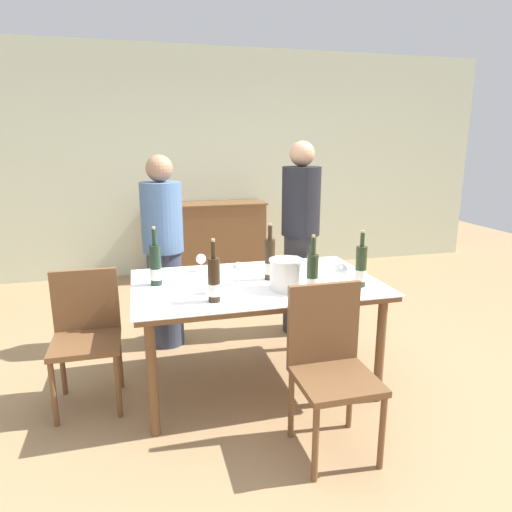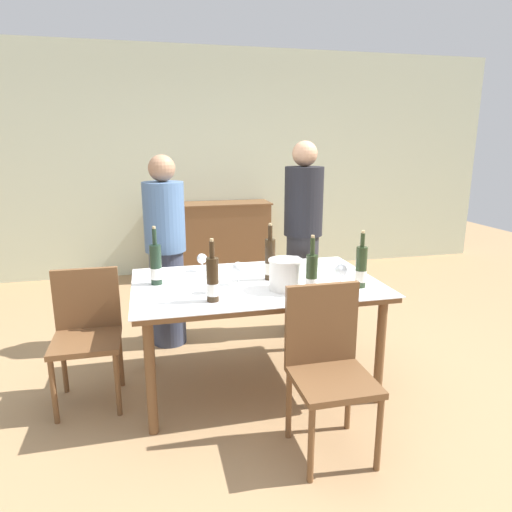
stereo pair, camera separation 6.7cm
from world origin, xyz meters
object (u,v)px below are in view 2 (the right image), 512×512
ice_bucket (285,274)px  wine_glass_2 (238,269)px  dining_table (256,292)px  chair_near_front (327,359)px  person_host (166,253)px  wine_bottle_3 (213,280)px  wine_glass_0 (212,278)px  wine_glass_4 (341,271)px  wine_bottle_1 (312,275)px  wine_glass_1 (296,263)px  wine_bottle_0 (270,260)px  wine_bottle_2 (156,265)px  chair_left_end (87,327)px  person_guest_left (303,240)px  wine_bottle_4 (361,268)px  sideboard_cabinet (213,239)px  wine_glass_3 (202,259)px

ice_bucket → wine_glass_2: bearing=148.8°
dining_table → chair_near_front: chair_near_front is taller
chair_near_front → person_host: bearing=116.4°
wine_bottle_3 → person_host: 1.17m
wine_glass_0 → wine_glass_4: 0.83m
dining_table → wine_bottle_1: 0.47m
ice_bucket → wine_glass_1: ice_bucket is taller
wine_glass_4 → chair_near_front: (-0.28, -0.50, -0.34)m
wine_bottle_0 → wine_bottle_3: size_ratio=1.03×
wine_bottle_2 → chair_left_end: (-0.46, -0.02, -0.38)m
wine_glass_2 → person_guest_left: size_ratio=0.09×
dining_table → person_host: (-0.56, 0.84, 0.11)m
wine_bottle_0 → wine_bottle_1: wine_bottle_0 is taller
wine_bottle_3 → person_host: person_host is taller
dining_table → wine_glass_2: bearing=-165.4°
dining_table → wine_glass_1: 0.34m
wine_bottle_3 → chair_near_front: 0.79m
wine_glass_0 → wine_bottle_4: bearing=-6.4°
wine_glass_4 → chair_near_front: bearing=-119.3°
wine_glass_0 → wine_glass_2: wine_glass_2 is taller
sideboard_cabinet → wine_glass_4: sideboard_cabinet is taller
ice_bucket → wine_bottle_4: bearing=-7.5°
chair_near_front → wine_glass_3: bearing=116.5°
sideboard_cabinet → ice_bucket: (0.04, -2.97, 0.39)m
wine_bottle_3 → wine_bottle_4: size_ratio=1.02×
ice_bucket → wine_glass_4: size_ratio=1.41×
wine_glass_1 → chair_near_front: size_ratio=0.17×
wine_bottle_4 → chair_left_end: wine_bottle_4 is taller
chair_near_front → wine_bottle_4: bearing=49.3°
wine_bottle_1 → wine_bottle_4: wine_bottle_1 is taller
ice_bucket → wine_bottle_3: (-0.48, -0.11, 0.02)m
sideboard_cabinet → person_guest_left: bearing=-75.5°
wine_bottle_0 → person_host: (-0.67, 0.80, -0.10)m
wine_bottle_1 → wine_bottle_2: size_ratio=0.96×
wine_bottle_0 → wine_bottle_1: size_ratio=1.05×
wine_glass_1 → wine_glass_4: wine_glass_1 is taller
wine_bottle_3 → wine_glass_4: wine_bottle_3 is taller
wine_bottle_1 → wine_bottle_2: 1.02m
wine_bottle_2 → wine_glass_0: wine_bottle_2 is taller
wine_bottle_3 → wine_bottle_2: bearing=127.1°
wine_bottle_3 → wine_glass_1: 0.71m
ice_bucket → wine_bottle_4: wine_bottle_4 is taller
wine_glass_4 → chair_left_end: wine_glass_4 is taller
ice_bucket → chair_near_front: size_ratio=0.24×
wine_bottle_3 → chair_near_front: bearing=-37.6°
sideboard_cabinet → dining_table: 2.78m
wine_bottle_0 → person_host: 1.05m
wine_glass_4 → person_guest_left: size_ratio=0.09×
wine_bottle_0 → wine_bottle_2: bearing=174.5°
wine_glass_2 → wine_glass_3: 0.43m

